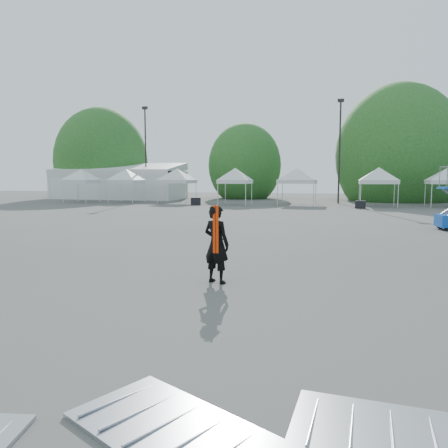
# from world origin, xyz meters

# --- Properties ---
(ground) EXTENTS (120.00, 120.00, 0.00)m
(ground) POSITION_xyz_m (0.00, 0.00, 0.00)
(ground) COLOR #474442
(ground) RESTS_ON ground
(marquee) EXTENTS (15.00, 6.25, 4.23)m
(marquee) POSITION_xyz_m (-22.00, 35.00, 1.97)
(marquee) COLOR silver
(marquee) RESTS_ON ground
(light_pole_west) EXTENTS (0.60, 0.25, 10.30)m
(light_pole_west) POSITION_xyz_m (-18.00, 34.00, 5.77)
(light_pole_west) COLOR black
(light_pole_west) RESTS_ON ground
(light_pole_east) EXTENTS (0.60, 0.25, 9.80)m
(light_pole_east) POSITION_xyz_m (3.00, 32.00, 5.52)
(light_pole_east) COLOR black
(light_pole_east) RESTS_ON ground
(tree_far_w) EXTENTS (4.80, 4.80, 7.30)m
(tree_far_w) POSITION_xyz_m (-26.00, 38.00, 4.54)
(tree_far_w) COLOR #382314
(tree_far_w) RESTS_ON ground
(tree_mid_w) EXTENTS (4.16, 4.16, 6.33)m
(tree_mid_w) POSITION_xyz_m (-8.00, 40.00, 3.93)
(tree_mid_w) COLOR #382314
(tree_mid_w) RESTS_ON ground
(tree_mid_e) EXTENTS (5.12, 5.12, 7.79)m
(tree_mid_e) POSITION_xyz_m (9.00, 39.00, 4.84)
(tree_mid_e) COLOR #382314
(tree_mid_e) RESTS_ON ground
(tent_a) EXTENTS (3.94, 3.94, 3.88)m
(tent_a) POSITION_xyz_m (-21.94, 27.39, 3.06)
(tent_a) COLOR silver
(tent_a) RESTS_ON ground
(tent_b) EXTENTS (4.02, 4.02, 3.88)m
(tent_b) POSITION_xyz_m (-17.49, 28.42, 3.06)
(tent_b) COLOR silver
(tent_b) RESTS_ON ground
(tent_c) EXTENTS (4.38, 4.38, 3.88)m
(tent_c) POSITION_xyz_m (-12.19, 28.69, 3.06)
(tent_c) COLOR silver
(tent_c) RESTS_ON ground
(tent_d) EXTENTS (3.86, 3.86, 3.88)m
(tent_d) POSITION_xyz_m (-5.98, 27.21, 3.06)
(tent_d) COLOR silver
(tent_d) RESTS_ON ground
(tent_e) EXTENTS (4.67, 4.67, 3.88)m
(tent_e) POSITION_xyz_m (-0.57, 28.74, 3.06)
(tent_e) COLOR silver
(tent_e) RESTS_ON ground
(tent_f) EXTENTS (4.38, 4.38, 3.88)m
(tent_f) POSITION_xyz_m (6.30, 28.00, 3.06)
(tent_f) COLOR silver
(tent_f) RESTS_ON ground
(man) EXTENTS (0.77, 0.64, 1.81)m
(man) POSITION_xyz_m (0.78, -1.66, 0.91)
(man) COLOR black
(man) RESTS_ON ground
(barrier_mid) EXTENTS (2.50, 1.99, 0.07)m
(barrier_mid) POSITION_xyz_m (2.15, -7.56, 0.04)
(barrier_mid) COLOR #A5A8AE
(barrier_mid) RESTS_ON ground
(barrier_right) EXTENTS (2.28, 1.23, 0.07)m
(barrier_right) POSITION_xyz_m (4.26, -7.05, 0.04)
(barrier_right) COLOR #A5A8AE
(barrier_right) RESTS_ON ground
(crate_west) EXTENTS (1.05, 0.92, 0.69)m
(crate_west) POSITION_xyz_m (-9.37, 26.11, 0.34)
(crate_west) COLOR black
(crate_west) RESTS_ON ground
(crate_mid) EXTENTS (0.84, 0.67, 0.62)m
(crate_mid) POSITION_xyz_m (4.83, 25.33, 0.31)
(crate_mid) COLOR black
(crate_mid) RESTS_ON ground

